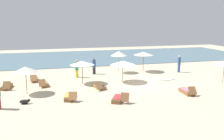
{
  "coord_description": "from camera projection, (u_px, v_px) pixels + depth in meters",
  "views": [
    {
      "loc": [
        -7.55,
        -19.67,
        5.46
      ],
      "look_at": [
        -1.9,
        1.25,
        1.1
      ],
      "focal_mm": 39.09,
      "sensor_mm": 36.0,
      "label": 1
    }
  ],
  "objects": [
    {
      "name": "lounger_0",
      "position": [
        99.0,
        86.0,
        20.07
      ],
      "size": [
        0.98,
        1.78,
        0.7
      ],
      "color": "olive",
      "rests_on": "ground_plane"
    },
    {
      "name": "umbrella_6",
      "position": [
        143.0,
        54.0,
        26.39
      ],
      "size": [
        2.11,
        2.11,
        2.19
      ],
      "color": "brown",
      "rests_on": "ground_plane"
    },
    {
      "name": "lounger_5",
      "position": [
        118.0,
        99.0,
        16.88
      ],
      "size": [
        1.28,
        1.74,
        0.72
      ],
      "color": "brown",
      "rests_on": "ground_plane"
    },
    {
      "name": "lounger_1",
      "position": [
        70.0,
        97.0,
        17.3
      ],
      "size": [
        0.96,
        1.79,
        0.67
      ],
      "color": "brown",
      "rests_on": "ground_plane"
    },
    {
      "name": "umbrella_4",
      "position": [
        224.0,
        63.0,
        21.53
      ],
      "size": [
        1.72,
        1.72,
        2.0
      ],
      "color": "olive",
      "rests_on": "ground_plane"
    },
    {
      "name": "person_1",
      "position": [
        94.0,
        66.0,
        25.39
      ],
      "size": [
        0.5,
        0.5,
        1.67
      ],
      "color": "#26262D",
      "rests_on": "ground_plane"
    },
    {
      "name": "umbrella_3",
      "position": [
        123.0,
        63.0,
        21.87
      ],
      "size": [
        2.29,
        2.29,
        1.96
      ],
      "color": "olive",
      "rests_on": "ground_plane"
    },
    {
      "name": "lounger_3",
      "position": [
        7.0,
        86.0,
        20.05
      ],
      "size": [
        0.81,
        1.71,
        0.74
      ],
      "color": "brown",
      "rests_on": "ground_plane"
    },
    {
      "name": "umbrella_0",
      "position": [
        82.0,
        63.0,
        21.29
      ],
      "size": [
        2.14,
        2.14,
        2.05
      ],
      "color": "brown",
      "rests_on": "ground_plane"
    },
    {
      "name": "umbrella_1",
      "position": [
        25.0,
        70.0,
        18.24
      ],
      "size": [
        1.95,
        1.95,
        2.11
      ],
      "color": "brown",
      "rests_on": "ground_plane"
    },
    {
      "name": "umbrella_2",
      "position": [
        119.0,
        53.0,
        25.81
      ],
      "size": [
        1.75,
        1.75,
        2.34
      ],
      "color": "olive",
      "rests_on": "ground_plane"
    },
    {
      "name": "person_3",
      "position": [
        179.0,
        64.0,
        26.31
      ],
      "size": [
        0.42,
        0.42,
        1.84
      ],
      "color": "#2D4C8C",
      "rests_on": "ground_plane"
    },
    {
      "name": "ground_plane",
      "position": [
        136.0,
        84.0,
        21.62
      ],
      "size": [
        60.0,
        60.0,
        0.0
      ],
      "primitive_type": "plane",
      "color": "beige"
    },
    {
      "name": "lounger_2",
      "position": [
        34.0,
        79.0,
        22.58
      ],
      "size": [
        0.7,
        1.74,
        0.68
      ],
      "color": "olive",
      "rests_on": "ground_plane"
    },
    {
      "name": "ocean_water",
      "position": [
        97.0,
        57.0,
        37.71
      ],
      "size": [
        48.0,
        16.0,
        0.06
      ],
      "primitive_type": "cube",
      "color": "slate",
      "rests_on": "ground_plane"
    },
    {
      "name": "lounger_4",
      "position": [
        187.0,
        92.0,
        18.6
      ],
      "size": [
        0.68,
        1.71,
        0.7
      ],
      "color": "brown",
      "rests_on": "ground_plane"
    },
    {
      "name": "dog",
      "position": [
        25.0,
        102.0,
        16.31
      ],
      "size": [
        0.71,
        0.36,
        0.33
      ],
      "color": "black",
      "rests_on": "ground_plane"
    },
    {
      "name": "surfboard",
      "position": [
        166.0,
        80.0,
        22.99
      ],
      "size": [
        2.0,
        0.69,
        0.07
      ],
      "color": "silver",
      "rests_on": "ground_plane"
    },
    {
      "name": "person_2",
      "position": [
        77.0,
        69.0,
        23.86
      ],
      "size": [
        0.4,
        0.4,
        1.77
      ],
      "color": "yellow",
      "rests_on": "ground_plane"
    },
    {
      "name": "lounger_6",
      "position": [
        44.0,
        84.0,
        20.88
      ],
      "size": [
        0.87,
        1.76,
        0.7
      ],
      "color": "olive",
      "rests_on": "ground_plane"
    }
  ]
}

